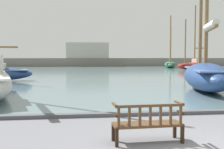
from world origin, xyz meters
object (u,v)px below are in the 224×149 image
object	(u,v)px
park_bench	(148,122)
sailboat_nearest_port	(206,74)
sailboat_far_starboard	(170,63)
sailboat_outer_port	(195,64)

from	to	relation	value
park_bench	sailboat_nearest_port	xyz separation A→B (m)	(5.70, 8.89, 0.55)
park_bench	sailboat_nearest_port	size ratio (longest dim) A/B	0.16
sailboat_nearest_port	sailboat_far_starboard	bearing A→B (deg)	74.34
park_bench	sailboat_nearest_port	bearing A→B (deg)	57.32
sailboat_outer_port	sailboat_nearest_port	distance (m)	25.03
sailboat_outer_port	sailboat_far_starboard	bearing A→B (deg)	94.03
sailboat_outer_port	sailboat_nearest_port	xyz separation A→B (m)	(-9.63, -23.10, 0.15)
park_bench	sailboat_outer_port	bearing A→B (deg)	64.39
sailboat_nearest_port	sailboat_outer_port	bearing A→B (deg)	67.37
park_bench	sailboat_far_starboard	xyz separation A→B (m)	(14.70, 40.99, 0.35)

